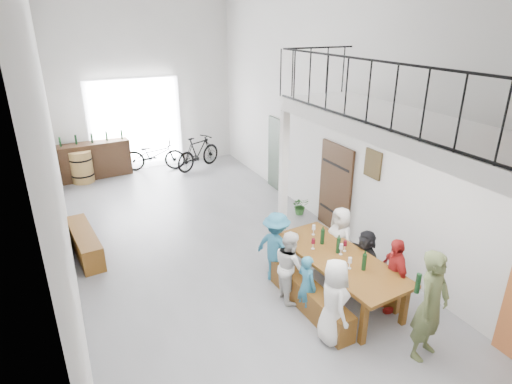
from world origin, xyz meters
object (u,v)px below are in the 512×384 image
bench_inner (309,297)px  host_standing (431,306)px  bicycle_near (154,155)px  tasting_table (339,261)px  oak_barrel (82,167)px  serving_counter (95,160)px  side_bench (85,243)px

bench_inner → host_standing: (0.94, -1.57, 0.60)m
bicycle_near → tasting_table: bearing=-152.5°
oak_barrel → serving_counter: size_ratio=0.46×
oak_barrel → side_bench: bearing=-94.4°
tasting_table → side_bench: 5.11m
serving_counter → host_standing: bearing=-76.5°
serving_counter → host_standing: size_ratio=1.22×
tasting_table → host_standing: 1.70m
serving_counter → host_standing: (3.36, -9.76, 0.30)m
tasting_table → host_standing: (0.33, -1.66, 0.13)m
bench_inner → host_standing: host_standing is taller
tasting_table → bicycle_near: bearing=94.0°
host_standing → tasting_table: bearing=84.5°
host_standing → bicycle_near: size_ratio=0.88×
serving_counter → bench_inner: bearing=-79.0°
oak_barrel → bicycle_near: bicycle_near is taller
serving_counter → tasting_table: bearing=-75.0°
host_standing → bicycle_near: (-1.62, 9.63, -0.34)m
serving_counter → bicycle_near: serving_counter is taller
serving_counter → bicycle_near: bearing=-9.8°
tasting_table → bicycle_near: 8.08m
side_bench → oak_barrel: (0.34, 4.41, 0.21)m
side_bench → host_standing: size_ratio=1.09×
bench_inner → oak_barrel: bearing=107.6°
side_bench → serving_counter: 4.77m
tasting_table → host_standing: bearing=-83.8°
oak_barrel → bicycle_near: size_ratio=0.50×
tasting_table → serving_counter: bearing=105.4°
bench_inner → tasting_table: bearing=6.0°
side_bench → host_standing: bearing=-50.9°
serving_counter → bicycle_near: 1.75m
side_bench → bicycle_near: (2.50, 4.57, 0.24)m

